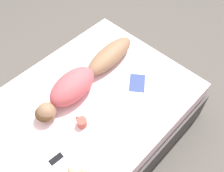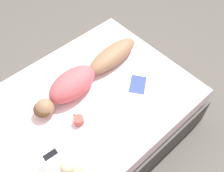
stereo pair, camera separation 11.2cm
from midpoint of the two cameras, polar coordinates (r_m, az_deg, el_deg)
The scene contains 8 objects.
ground_plane at distance 2.96m, azimuth -4.56°, elevation -10.18°, with size 12.00×12.00×0.00m, color #4C4742.
bed at distance 2.71m, azimuth -4.95°, elevation -7.39°, with size 1.53×2.15×0.59m.
person at distance 2.52m, azimuth -4.50°, elevation 2.36°, with size 0.34×1.31×0.24m.
open_magazine at distance 2.59m, azimuth 9.30°, elevation -0.14°, with size 0.57×0.53×0.01m.
coffee_mug at distance 2.32m, azimuth -5.90°, elevation -7.45°, with size 0.13×0.09×0.08m.
cell_phone at distance 2.25m, azimuth -11.83°, elevation -14.52°, with size 0.08×0.15×0.01m.
plush_toy at distance 2.09m, azimuth -7.14°, elevation -17.14°, with size 0.15×0.17×0.21m.
pillow at distance 2.27m, azimuth -21.11°, elevation -15.22°, with size 0.52×0.41×0.11m.
Camera 2 is at (-1.19, 0.69, 2.63)m, focal length 42.00 mm.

